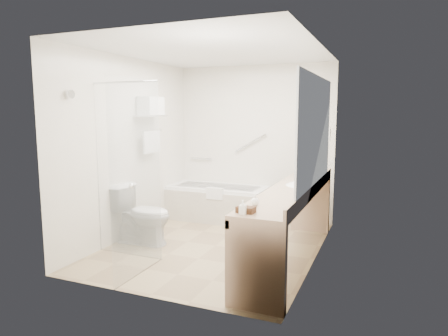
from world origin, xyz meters
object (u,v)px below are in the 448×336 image
at_px(vanity_counter, 290,208).
at_px(water_bottle_left, 309,171).
at_px(toilet, 142,215).
at_px(amenity_basket, 246,210).
at_px(bathtub, 218,203).

height_order(vanity_counter, water_bottle_left, water_bottle_left).
height_order(vanity_counter, toilet, vanity_counter).
height_order(vanity_counter, amenity_basket, vanity_counter).
bearing_deg(water_bottle_left, vanity_counter, -91.24).
height_order(bathtub, water_bottle_left, water_bottle_left).
bearing_deg(vanity_counter, toilet, -176.63).
height_order(bathtub, amenity_basket, amenity_basket).
distance_m(amenity_basket, water_bottle_left, 2.17).
relative_size(vanity_counter, amenity_basket, 16.64).
distance_m(toilet, water_bottle_left, 2.35).
height_order(bathtub, toilet, toilet).
xyz_separation_m(bathtub, vanity_counter, (1.52, -1.39, 0.36)).
xyz_separation_m(bathtub, amenity_basket, (1.38, -2.56, 0.60)).
height_order(amenity_basket, water_bottle_left, water_bottle_left).
distance_m(vanity_counter, amenity_basket, 1.20).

